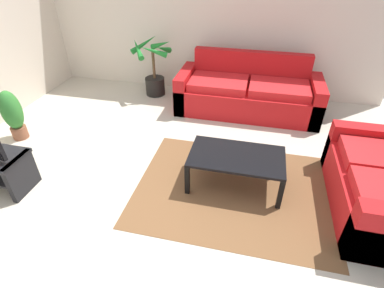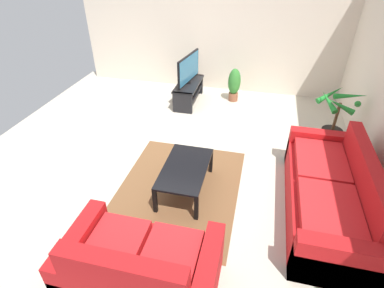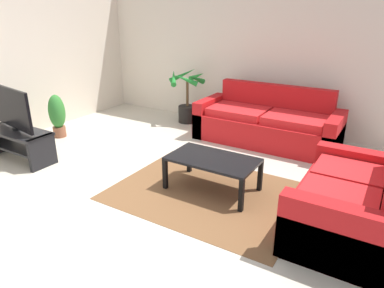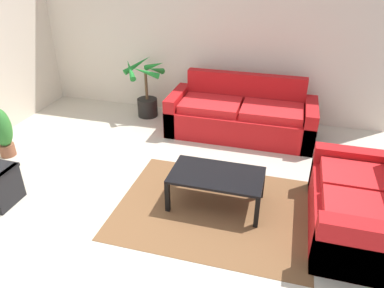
# 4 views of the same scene
# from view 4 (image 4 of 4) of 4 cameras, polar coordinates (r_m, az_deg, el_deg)

# --- Properties ---
(ground_plane) EXTENTS (6.60, 6.60, 0.00)m
(ground_plane) POSITION_cam_4_polar(r_m,az_deg,el_deg) (4.22, -7.63, -10.76)
(ground_plane) COLOR beige
(wall_back) EXTENTS (6.00, 0.06, 2.70)m
(wall_back) POSITION_cam_4_polar(r_m,az_deg,el_deg) (6.26, 2.45, 16.52)
(wall_back) COLOR beige
(wall_back) RESTS_ON ground
(couch_main) EXTENTS (2.26, 0.90, 0.90)m
(couch_main) POSITION_cam_4_polar(r_m,az_deg,el_deg) (5.79, 7.69, 4.33)
(couch_main) COLOR red
(couch_main) RESTS_ON ground
(couch_loveseat) EXTENTS (0.90, 1.51, 0.90)m
(couch_loveseat) POSITION_cam_4_polar(r_m,az_deg,el_deg) (4.16, 25.02, -9.13)
(couch_loveseat) COLOR red
(couch_loveseat) RESTS_ON ground
(coffee_table) EXTENTS (1.05, 0.60, 0.41)m
(coffee_table) POSITION_cam_4_polar(r_m,az_deg,el_deg) (4.12, 3.90, -5.32)
(coffee_table) COLOR black
(coffee_table) RESTS_ON ground
(area_rug) EXTENTS (2.20, 1.70, 0.01)m
(area_rug) POSITION_cam_4_polar(r_m,az_deg,el_deg) (4.26, 3.45, -10.06)
(area_rug) COLOR brown
(area_rug) RESTS_ON ground
(potted_palm) EXTENTS (0.74, 0.79, 1.01)m
(potted_palm) POSITION_cam_4_polar(r_m,az_deg,el_deg) (6.40, -7.22, 8.03)
(potted_palm) COLOR black
(potted_palm) RESTS_ON ground
(potted_plant_small) EXTENTS (0.27, 0.27, 0.73)m
(potted_plant_small) POSITION_cam_4_polar(r_m,az_deg,el_deg) (5.73, -27.70, 1.80)
(potted_plant_small) COLOR brown
(potted_plant_small) RESTS_ON ground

